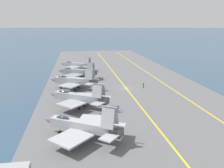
{
  "coord_description": "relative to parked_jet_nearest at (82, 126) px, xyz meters",
  "views": [
    {
      "loc": [
        -69.79,
        15.32,
        20.25
      ],
      "look_at": [
        -3.52,
        5.03,
        2.9
      ],
      "focal_mm": 38.0,
      "sensor_mm": 36.0,
      "label": 1
    }
  ],
  "objects": [
    {
      "name": "parked_jet_second",
      "position": [
        15.98,
        0.41,
        0.2
      ],
      "size": [
        12.72,
        15.67,
        6.33
      ],
      "color": "#9EA3A8",
      "rests_on": "carrier_deck"
    },
    {
      "name": "carrier_deck",
      "position": [
        31.18,
        -14.59,
        -2.57
      ],
      "size": [
        207.46,
        50.58,
        0.4
      ],
      "primitive_type": "cube",
      "color": "slate",
      "rests_on": "ground"
    },
    {
      "name": "parked_jet_fifth",
      "position": [
        62.94,
        0.3,
        0.04
      ],
      "size": [
        12.7,
        15.23,
        5.97
      ],
      "color": "#93999E",
      "rests_on": "carrier_deck"
    },
    {
      "name": "parked_jet_nearest",
      "position": [
        0.0,
        0.0,
        0.0
      ],
      "size": [
        13.55,
        15.27,
        6.52
      ],
      "color": "#A8AAAF",
      "rests_on": "carrier_deck"
    },
    {
      "name": "ground_plane",
      "position": [
        31.18,
        -14.59,
        -2.77
      ],
      "size": [
        2000.0,
        2000.0,
        0.0
      ],
      "primitive_type": "plane",
      "color": "#334C66"
    },
    {
      "name": "deck_stripe_centerline",
      "position": [
        31.18,
        -14.59,
        -2.37
      ],
      "size": [
        186.72,
        0.36,
        0.01
      ],
      "primitive_type": "cube",
      "color": "yellow",
      "rests_on": "carrier_deck"
    },
    {
      "name": "crew_blue_vest",
      "position": [
        30.79,
        -20.0,
        -1.41
      ],
      "size": [
        0.38,
        0.45,
        1.74
      ],
      "color": "#383328",
      "rests_on": "carrier_deck"
    },
    {
      "name": "parked_jet_fourth",
      "position": [
        46.92,
        0.2,
        0.24
      ],
      "size": [
        13.57,
        15.31,
        6.17
      ],
      "color": "gray",
      "rests_on": "carrier_deck"
    },
    {
      "name": "parked_jet_third",
      "position": [
        32.56,
        1.49,
        0.34
      ],
      "size": [
        12.04,
        15.55,
        6.72
      ],
      "color": "#9EA3A8",
      "rests_on": "carrier_deck"
    },
    {
      "name": "deck_stripe_foul_line",
      "position": [
        31.18,
        -28.5,
        -2.37
      ],
      "size": [
        186.71,
        1.91,
        0.01
      ],
      "primitive_type": "cube",
      "rotation": [
        0.0,
        0.0,
        0.01
      ],
      "color": "yellow",
      "rests_on": "carrier_deck"
    }
  ]
}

